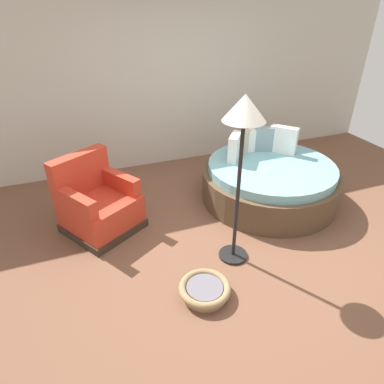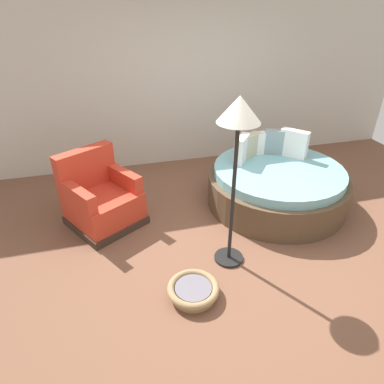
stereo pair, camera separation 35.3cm
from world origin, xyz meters
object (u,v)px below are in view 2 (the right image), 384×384
Objects in this scene: pet_basket at (193,290)px; red_armchair at (101,200)px; round_daybed at (276,184)px; floor_lamp at (238,128)px.

red_armchair is at bearing 117.89° from pet_basket.
round_daybed is at bearing 41.54° from pet_basket.
red_armchair is (-2.37, 0.13, 0.04)m from round_daybed.
round_daybed is 2.10m from pet_basket.
red_armchair is at bearing 140.39° from floor_lamp.
round_daybed is 2.37m from red_armchair.
round_daybed is 1.89m from floor_lamp.
floor_lamp is (0.52, 0.42, 1.46)m from pet_basket.
red_armchair is 0.60× the size of floor_lamp.
round_daybed reaches higher than red_armchair.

